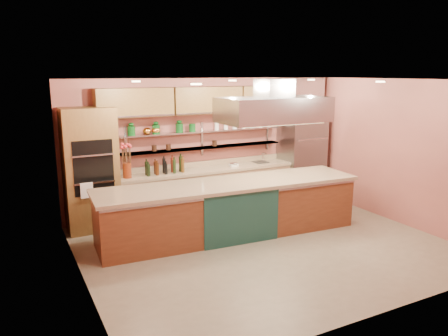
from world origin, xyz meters
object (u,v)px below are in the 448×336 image
copper_kettle (147,131)px  green_canister (192,128)px  kitchen_scale (234,164)px  refrigerator (302,154)px  island (230,209)px  flower_vase (127,170)px

copper_kettle → green_canister: green_canister is taller
green_canister → kitchen_scale: bearing=-14.3°
copper_kettle → green_canister: bearing=0.0°
refrigerator → island: (-2.65, -1.40, -0.56)m
kitchen_scale → copper_kettle: (-1.84, 0.22, 0.80)m
refrigerator → flower_vase: 4.13m
island → kitchen_scale: kitchen_scale is taller
island → refrigerator: bearing=31.7°
refrigerator → island: 3.05m
flower_vase → copper_kettle: (0.49, 0.22, 0.71)m
flower_vase → kitchen_scale: bearing=0.0°
refrigerator → flower_vase: (-4.13, 0.01, 0.03)m
green_canister → copper_kettle: bearing=180.0°
island → kitchen_scale: bearing=62.9°
refrigerator → copper_kettle: refrigerator is taller
kitchen_scale → green_canister: green_canister is taller
refrigerator → green_canister: size_ratio=13.07×
island → kitchen_scale: (0.84, 1.41, 0.49)m
refrigerator → copper_kettle: size_ratio=12.33×
refrigerator → green_canister: (-2.66, 0.23, 0.75)m
island → green_canister: (-0.02, 1.63, 1.30)m
refrigerator → flower_vase: refrigerator is taller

